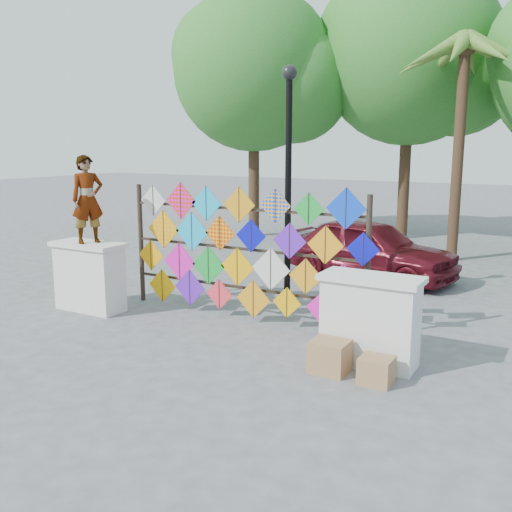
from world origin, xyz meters
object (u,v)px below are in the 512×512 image
lamppost (288,164)px  vendor_woman (88,199)px  kite_rack (241,252)px  sedan (370,249)px

lamppost → vendor_woman: bearing=-143.2°
kite_rack → lamppost: size_ratio=1.11×
vendor_woman → lamppost: bearing=-26.5°
kite_rack → sedan: size_ratio=1.22×
vendor_woman → lamppost: lamppost is taller
vendor_woman → sedan: bearing=-8.5°
kite_rack → sedan: 4.30m
kite_rack → lamppost: bearing=78.4°
vendor_woman → sedan: vendor_woman is taller
kite_rack → vendor_woman: vendor_woman is taller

